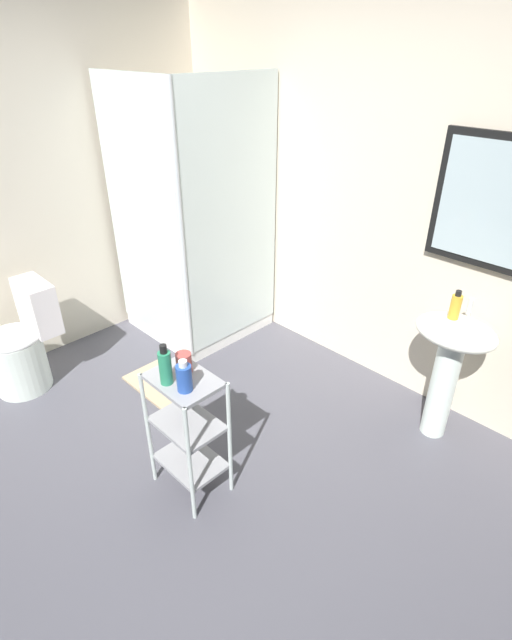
{
  "coord_description": "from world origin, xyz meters",
  "views": [
    {
      "loc": [
        1.65,
        -0.91,
        2.17
      ],
      "look_at": [
        0.2,
        0.54,
        0.97
      ],
      "focal_mm": 27.01,
      "sensor_mm": 36.0,
      "label": 1
    }
  ],
  "objects_px": {
    "toilet": "(23,347)",
    "pedestal_sink": "(450,356)",
    "shampoo_bottle_blue": "(184,377)",
    "storage_cart": "(187,426)",
    "hand_soap_bottle": "(455,306)",
    "shower_stall": "(196,282)",
    "rinse_cup": "(184,363)",
    "bath_mat": "(168,384)",
    "body_wash_bottle_green": "(165,367)"
  },
  "relations": [
    {
      "from": "pedestal_sink",
      "to": "toilet",
      "type": "bearing_deg",
      "value": -144.93
    },
    {
      "from": "body_wash_bottle_green",
      "to": "rinse_cup",
      "type": "distance_m",
      "value": 0.12
    },
    {
      "from": "bath_mat",
      "to": "body_wash_bottle_green",
      "type": "bearing_deg",
      "value": -32.1
    },
    {
      "from": "shampoo_bottle_blue",
      "to": "rinse_cup",
      "type": "height_order",
      "value": "shampoo_bottle_blue"
    },
    {
      "from": "toilet",
      "to": "bath_mat",
      "type": "xyz_separation_m",
      "value": [
        0.71,
        0.68,
        -0.31
      ]
    },
    {
      "from": "hand_soap_bottle",
      "to": "body_wash_bottle_green",
      "type": "xyz_separation_m",
      "value": [
        -0.73,
        -1.44,
        -0.05
      ]
    },
    {
      "from": "shower_stall",
      "to": "rinse_cup",
      "type": "distance_m",
      "value": 1.63
    },
    {
      "from": "hand_soap_bottle",
      "to": "body_wash_bottle_green",
      "type": "bearing_deg",
      "value": -116.84
    },
    {
      "from": "shower_stall",
      "to": "rinse_cup",
      "type": "relative_size",
      "value": 18.89
    },
    {
      "from": "pedestal_sink",
      "to": "body_wash_bottle_green",
      "type": "height_order",
      "value": "body_wash_bottle_green"
    },
    {
      "from": "shampoo_bottle_blue",
      "to": "shower_stall",
      "type": "bearing_deg",
      "value": 140.39
    },
    {
      "from": "shower_stall",
      "to": "shampoo_bottle_blue",
      "type": "xyz_separation_m",
      "value": [
        1.35,
        -1.11,
        0.35
      ]
    },
    {
      "from": "toilet",
      "to": "hand_soap_bottle",
      "type": "xyz_separation_m",
      "value": [
        2.25,
        1.62,
        0.57
      ]
    },
    {
      "from": "shower_stall",
      "to": "rinse_cup",
      "type": "bearing_deg",
      "value": -39.89
    },
    {
      "from": "pedestal_sink",
      "to": "toilet",
      "type": "xyz_separation_m",
      "value": [
        -2.29,
        -1.61,
        -0.26
      ]
    },
    {
      "from": "storage_cart",
      "to": "shampoo_bottle_blue",
      "type": "xyz_separation_m",
      "value": [
        0.08,
        -0.04,
        0.38
      ]
    },
    {
      "from": "shower_stall",
      "to": "rinse_cup",
      "type": "height_order",
      "value": "shower_stall"
    },
    {
      "from": "shower_stall",
      "to": "pedestal_sink",
      "type": "relative_size",
      "value": 2.47
    },
    {
      "from": "storage_cart",
      "to": "shampoo_bottle_blue",
      "type": "relative_size",
      "value": 4.46
    },
    {
      "from": "shower_stall",
      "to": "hand_soap_bottle",
      "type": "xyz_separation_m",
      "value": [
        1.97,
        0.3,
        0.42
      ]
    },
    {
      "from": "toilet",
      "to": "shampoo_bottle_blue",
      "type": "bearing_deg",
      "value": 7.23
    },
    {
      "from": "rinse_cup",
      "to": "hand_soap_bottle",
      "type": "bearing_deg",
      "value": 60.81
    },
    {
      "from": "toilet",
      "to": "bath_mat",
      "type": "bearing_deg",
      "value": 43.8
    },
    {
      "from": "shampoo_bottle_blue",
      "to": "bath_mat",
      "type": "distance_m",
      "value": 1.31
    },
    {
      "from": "pedestal_sink",
      "to": "shower_stall",
      "type": "bearing_deg",
      "value": -171.86
    },
    {
      "from": "body_wash_bottle_green",
      "to": "bath_mat",
      "type": "relative_size",
      "value": 0.36
    },
    {
      "from": "rinse_cup",
      "to": "bath_mat",
      "type": "distance_m",
      "value": 1.18
    },
    {
      "from": "hand_soap_bottle",
      "to": "shampoo_bottle_blue",
      "type": "height_order",
      "value": "hand_soap_bottle"
    },
    {
      "from": "body_wash_bottle_green",
      "to": "pedestal_sink",
      "type": "bearing_deg",
      "value": 61.66
    },
    {
      "from": "bath_mat",
      "to": "hand_soap_bottle",
      "type": "bearing_deg",
      "value": 31.39
    },
    {
      "from": "toilet",
      "to": "bath_mat",
      "type": "distance_m",
      "value": 1.03
    },
    {
      "from": "body_wash_bottle_green",
      "to": "shampoo_bottle_blue",
      "type": "bearing_deg",
      "value": 15.11
    },
    {
      "from": "rinse_cup",
      "to": "pedestal_sink",
      "type": "bearing_deg",
      "value": 59.24
    },
    {
      "from": "body_wash_bottle_green",
      "to": "toilet",
      "type": "bearing_deg",
      "value": -173.34
    },
    {
      "from": "shower_stall",
      "to": "bath_mat",
      "type": "xyz_separation_m",
      "value": [
        0.43,
        -0.64,
        -0.45
      ]
    },
    {
      "from": "pedestal_sink",
      "to": "hand_soap_bottle",
      "type": "bearing_deg",
      "value": 161.46
    },
    {
      "from": "toilet",
      "to": "pedestal_sink",
      "type": "bearing_deg",
      "value": 35.07
    },
    {
      "from": "shower_stall",
      "to": "storage_cart",
      "type": "bearing_deg",
      "value": -40.1
    },
    {
      "from": "body_wash_bottle_green",
      "to": "bath_mat",
      "type": "xyz_separation_m",
      "value": [
        -0.81,
        0.51,
        -0.82
      ]
    },
    {
      "from": "storage_cart",
      "to": "shower_stall",
      "type": "bearing_deg",
      "value": 139.9
    },
    {
      "from": "pedestal_sink",
      "to": "bath_mat",
      "type": "height_order",
      "value": "pedestal_sink"
    },
    {
      "from": "body_wash_bottle_green",
      "to": "rinse_cup",
      "type": "height_order",
      "value": "body_wash_bottle_green"
    },
    {
      "from": "pedestal_sink",
      "to": "shampoo_bottle_blue",
      "type": "relative_size",
      "value": 4.89
    },
    {
      "from": "shampoo_bottle_blue",
      "to": "bath_mat",
      "type": "relative_size",
      "value": 0.28
    },
    {
      "from": "hand_soap_bottle",
      "to": "shampoo_bottle_blue",
      "type": "relative_size",
      "value": 1.04
    },
    {
      "from": "bath_mat",
      "to": "storage_cart",
      "type": "bearing_deg",
      "value": -27.37
    },
    {
      "from": "storage_cart",
      "to": "hand_soap_bottle",
      "type": "bearing_deg",
      "value": 62.91
    },
    {
      "from": "toilet",
      "to": "hand_soap_bottle",
      "type": "bearing_deg",
      "value": 35.78
    },
    {
      "from": "pedestal_sink",
      "to": "rinse_cup",
      "type": "distance_m",
      "value": 1.54
    },
    {
      "from": "toilet",
      "to": "rinse_cup",
      "type": "bearing_deg",
      "value": 10.98
    }
  ]
}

